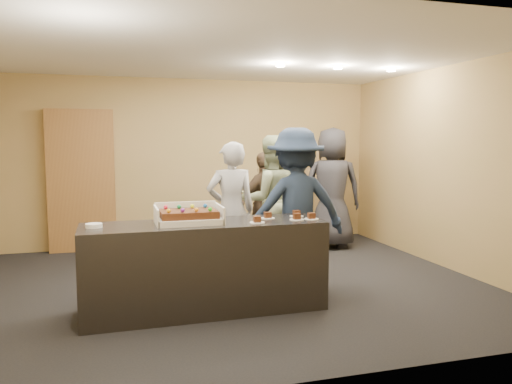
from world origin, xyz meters
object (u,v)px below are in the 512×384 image
Objects in this scene: person_brown_extra at (266,205)px; person_sage_man at (271,201)px; sheet_cake at (189,214)px; person_navy_man at (296,208)px; person_dark_suit at (332,188)px; storage_cabinet at (81,181)px; person_server_grey at (231,210)px; plate_stack at (94,226)px; cake_box at (188,218)px; serving_counter at (205,267)px.

person_sage_man is at bearing 62.08° from person_brown_extra.
person_sage_man reaches higher than sheet_cake.
person_navy_man is (1.34, 0.57, -0.07)m from sheet_cake.
person_sage_man is 0.93× the size of person_dark_suit.
storage_cabinet is at bearing -43.99° from person_navy_man.
person_brown_extra is at bearing -130.29° from person_server_grey.
plate_stack is 0.08× the size of person_navy_man.
cake_box is (1.18, -3.19, -0.15)m from storage_cabinet.
person_dark_suit is (1.93, 1.24, 0.11)m from person_server_grey.
person_navy_man is at bearing 67.46° from person_brown_extra.
serving_counter is at bearing -8.71° from cake_box.
person_dark_suit is at bearing -12.41° from storage_cabinet.
person_brown_extra is (1.43, 2.05, -0.22)m from sheet_cake.
serving_counter is at bearing 28.17° from person_navy_man.
cake_box is at bearing 56.73° from person_server_grey.
serving_counter is 4.36× the size of sheet_cake.
storage_cabinet is 2.87m from person_brown_extra.
sheet_cake is 0.90m from plate_stack.
person_brown_extra is (1.27, 2.05, 0.33)m from serving_counter.
person_sage_man is (2.25, 1.60, -0.03)m from plate_stack.
person_dark_suit is (1.27, 0.77, 0.07)m from person_sage_man.
plate_stack is 1.96m from person_server_grey.
person_navy_man is (2.23, 0.57, 0.01)m from plate_stack.
serving_counter is 2.06m from person_sage_man.
cake_box is 1.32m from person_server_grey.
storage_cabinet is at bearing 110.27° from cake_box.
person_server_grey is 0.95× the size of person_sage_man.
cake_box is at bearing 49.27° from person_sage_man.
storage_cabinet reaches higher than person_server_grey.
person_sage_man is 0.46m from person_brown_extra.
serving_counter is 1.55× the size of person_brown_extra.
person_sage_man is at bearing 52.48° from serving_counter.
person_server_grey is at bearing 31.93° from person_brown_extra.
plate_stack is (0.28, -3.21, -0.17)m from storage_cabinet.
person_navy_man reaches higher than person_brown_extra.
storage_cabinet reaches higher than plate_stack.
person_navy_man is at bearing 25.14° from serving_counter.
cake_box is at bearing 170.64° from serving_counter.
sheet_cake is 3.54m from person_dark_suit.
person_brown_extra is 0.81× the size of person_dark_suit.
person_dark_suit is (2.47, 2.38, 0.51)m from serving_counter.
person_brown_extra is at bearing -98.81° from person_sage_man.
serving_counter is 1.25× the size of person_dark_suit.
person_dark_suit is at bearing 34.00° from plate_stack.
cake_box is 0.06m from sheet_cake.
plate_stack is 2.31m from person_navy_man.
person_server_grey is at bearing 58.09° from cake_box.
person_navy_man is at bearing 69.16° from person_dark_suit.
serving_counter is at bearing -67.46° from storage_cabinet.
plate_stack is 0.09× the size of person_server_grey.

